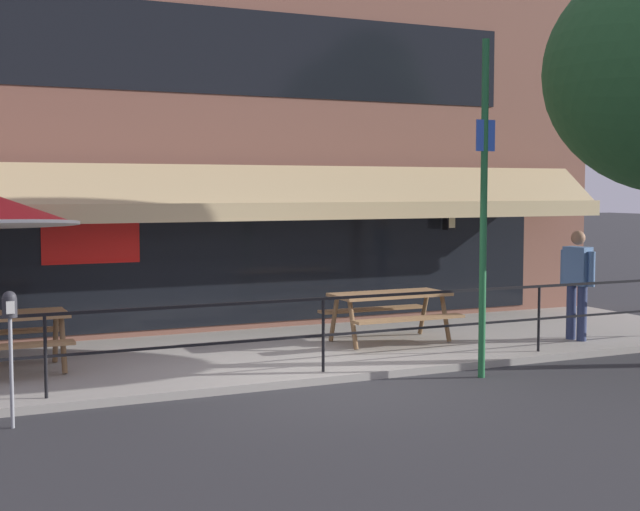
{
  "coord_description": "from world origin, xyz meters",
  "views": [
    {
      "loc": [
        -4.79,
        -9.98,
        2.46
      ],
      "look_at": [
        0.55,
        1.6,
        1.5
      ],
      "focal_mm": 50.0,
      "sensor_mm": 36.0,
      "label": 1
    }
  ],
  "objects": [
    {
      "name": "patio_railing",
      "position": [
        0.0,
        0.3,
        0.8
      ],
      "size": [
        13.84,
        0.04,
        0.97
      ],
      "color": "black",
      "rests_on": "patio_deck"
    },
    {
      "name": "pedestrian_walking",
      "position": [
        4.61,
        0.84,
        1.06
      ],
      "size": [
        0.32,
        0.61,
        1.71
      ],
      "color": "navy",
      "rests_on": "patio_deck"
    },
    {
      "name": "patio_deck",
      "position": [
        0.0,
        2.0,
        0.05
      ],
      "size": [
        15.0,
        4.0,
        0.1
      ],
      "primitive_type": "cube",
      "color": "#9E998E",
      "rests_on": "ground"
    },
    {
      "name": "picnic_table_centre",
      "position": [
        1.87,
        1.88,
        0.71
      ],
      "size": [
        1.8,
        1.42,
        0.76
      ],
      "color": "#997047",
      "rests_on": "patio_deck"
    },
    {
      "name": "restaurant_building",
      "position": [
        0.0,
        4.22,
        3.34
      ],
      "size": [
        15.0,
        1.6,
        6.71
      ],
      "color": "brown",
      "rests_on": "ground"
    },
    {
      "name": "street_sign_pole",
      "position": [
        1.93,
        -0.45,
        2.24
      ],
      "size": [
        0.28,
        0.09,
        4.36
      ],
      "color": "#1E6033",
      "rests_on": "ground"
    },
    {
      "name": "ground_plane",
      "position": [
        0.0,
        0.0,
        0.0
      ],
      "size": [
        120.0,
        120.0,
        0.0
      ],
      "primitive_type": "plane",
      "color": "#2D2D30"
    },
    {
      "name": "parking_meter_near",
      "position": [
        -3.89,
        -0.48,
        1.15
      ],
      "size": [
        0.15,
        0.16,
        1.42
      ],
      "color": "gray",
      "rests_on": "ground"
    }
  ]
}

